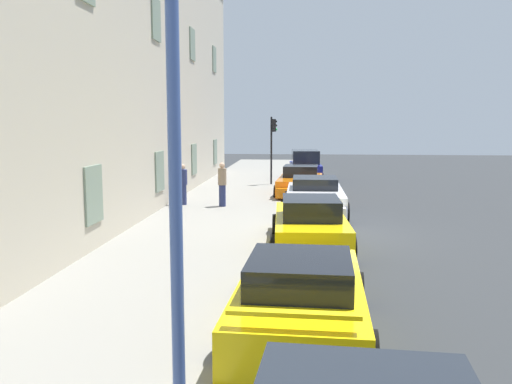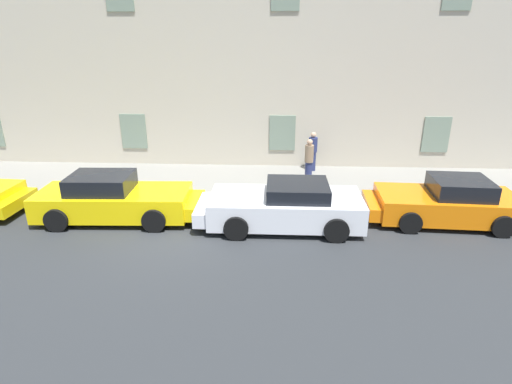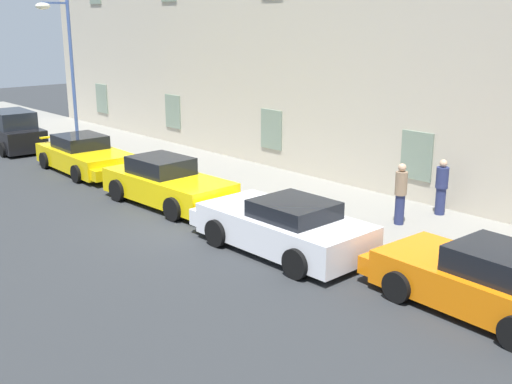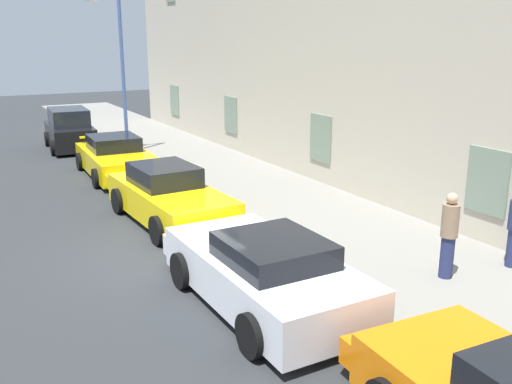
{
  "view_description": "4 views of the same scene",
  "coord_description": "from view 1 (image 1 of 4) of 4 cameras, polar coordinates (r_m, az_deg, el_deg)",
  "views": [
    {
      "loc": [
        -16.61,
        0.95,
        3.5
      ],
      "look_at": [
        0.02,
        2.41,
        1.28
      ],
      "focal_mm": 37.91,
      "sensor_mm": 36.0,
      "label": 1
    },
    {
      "loc": [
        2.99,
        -11.09,
        5.47
      ],
      "look_at": [
        2.4,
        0.61,
        1.04
      ],
      "focal_mm": 28.98,
      "sensor_mm": 36.0,
      "label": 2
    },
    {
      "loc": [
        13.8,
        -10.05,
        5.68
      ],
      "look_at": [
        0.79,
        1.86,
        0.78
      ],
      "focal_mm": 43.97,
      "sensor_mm": 36.0,
      "label": 3
    },
    {
      "loc": [
        11.51,
        -4.2,
        4.74
      ],
      "look_at": [
        0.2,
        2.07,
        1.19
      ],
      "focal_mm": 39.8,
      "sensor_mm": 36.0,
      "label": 4
    }
  ],
  "objects": [
    {
      "name": "ground_plane",
      "position": [
        17.0,
        8.15,
        -4.4
      ],
      "size": [
        80.0,
        80.0,
        0.0
      ],
      "primitive_type": "plane",
      "color": "#2B2D30"
    },
    {
      "name": "sidewalk",
      "position": [
        17.25,
        -5.67,
        -3.94
      ],
      "size": [
        60.0,
        4.5,
        0.14
      ],
      "primitive_type": "cube",
      "color": "gray",
      "rests_on": "ground"
    },
    {
      "name": "building_facade",
      "position": [
        18.24,
        -18.54,
        15.39
      ],
      "size": [
        40.37,
        3.82,
        12.17
      ],
      "color": "#BCB29E",
      "rests_on": "ground"
    },
    {
      "name": "sportscar_red_lead",
      "position": [
        9.29,
        4.77,
        -10.7
      ],
      "size": [
        5.13,
        2.39,
        1.36
      ],
      "color": "yellow",
      "rests_on": "ground"
    },
    {
      "name": "sportscar_yellow_flank",
      "position": [
        14.96,
        5.67,
        -3.49
      ],
      "size": [
        5.17,
        2.23,
        1.47
      ],
      "color": "yellow",
      "rests_on": "ground"
    },
    {
      "name": "sportscar_white_middle",
      "position": [
        19.94,
        6.24,
        -0.77
      ],
      "size": [
        4.99,
        2.28,
        1.39
      ],
      "color": "white",
      "rests_on": "ground"
    },
    {
      "name": "sportscar_tail_end",
      "position": [
        24.95,
        4.69,
        0.88
      ],
      "size": [
        4.66,
        2.33,
        1.42
      ],
      "color": "orange",
      "rests_on": "ground"
    },
    {
      "name": "hatchback_distant",
      "position": [
        31.47,
        5.2,
        2.62
      ],
      "size": [
        4.05,
        2.06,
        1.8
      ],
      "color": "navy",
      "rests_on": "ground"
    },
    {
      "name": "traffic_light",
      "position": [
        28.56,
        1.78,
        5.68
      ],
      "size": [
        0.22,
        0.36,
        3.55
      ],
      "color": "black",
      "rests_on": "sidewalk"
    },
    {
      "name": "street_lamp",
      "position": [
        5.67,
        -4.74,
        16.96
      ],
      "size": [
        0.44,
        1.42,
        6.29
      ],
      "color": "#3F5999",
      "rests_on": "sidewalk"
    },
    {
      "name": "pedestrian_admiring",
      "position": [
        21.23,
        -3.58,
        0.87
      ],
      "size": [
        0.4,
        0.4,
        1.73
      ],
      "color": "navy",
      "rests_on": "sidewalk"
    },
    {
      "name": "pedestrian_strolling",
      "position": [
        21.8,
        -7.73,
        0.85
      ],
      "size": [
        0.47,
        0.47,
        1.64
      ],
      "color": "navy",
      "rests_on": "sidewalk"
    }
  ]
}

